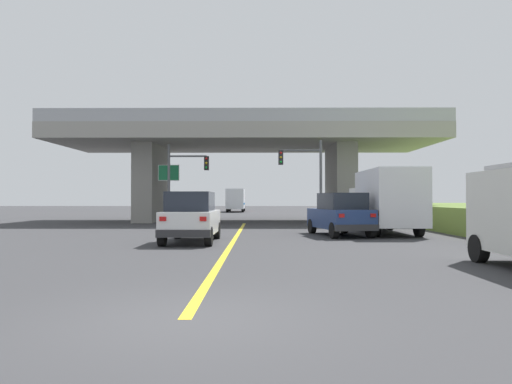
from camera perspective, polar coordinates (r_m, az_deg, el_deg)
name	(u,v)px	position (r m, az deg, el deg)	size (l,w,h in m)	color
ground	(246,221)	(36.88, -1.24, -3.54)	(160.00, 160.00, 0.00)	#353538
overpass_bridge	(246,150)	(37.03, -1.24, 5.07)	(28.27, 10.46, 7.83)	gray
lane_divider_stripe	(234,240)	(20.44, -2.61, -5.71)	(0.20, 26.97, 0.01)	yellow
suv_lead	(191,217)	(19.24, -7.73, -2.99)	(1.97, 4.49, 2.02)	silver
suv_crossing	(340,214)	(22.82, 10.06, -2.65)	(2.71, 4.72, 2.02)	navy
box_truck	(386,201)	(24.83, 15.25, -1.01)	(2.33, 7.22, 3.15)	silver
traffic_signal_nearside	(307,171)	(31.79, 6.08, 2.48)	(2.91, 0.36, 5.63)	#56595E
traffic_signal_farside	(182,175)	(32.98, -8.80, 2.08)	(2.84, 0.36, 5.48)	#56595E
highway_sign	(169,179)	(34.68, -10.41, 1.55)	(1.52, 0.17, 4.35)	slate
semi_truck_distant	(236,200)	(64.00, -2.44, -0.95)	(2.33, 7.43, 3.05)	red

